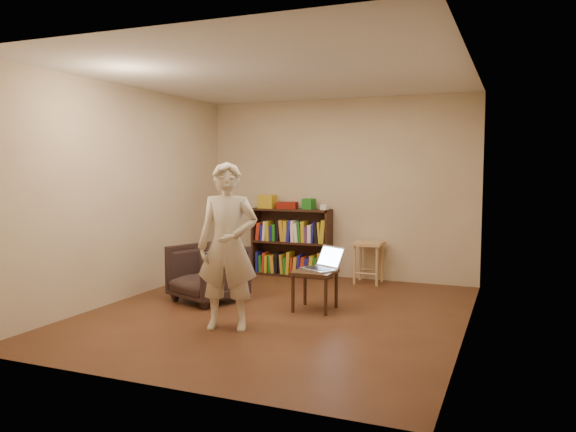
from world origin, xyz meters
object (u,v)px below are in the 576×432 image
at_px(bookshelf, 292,246).
at_px(stool, 369,250).
at_px(laptop, 323,265).
at_px(person, 228,246).
at_px(armchair, 208,273).
at_px(side_table, 315,277).

relative_size(bookshelf, stool, 2.08).
xyz_separation_m(laptop, person, (-0.62, -1.11, 0.32)).
distance_m(laptop, person, 1.31).
bearing_deg(person, bookshelf, 84.47).
bearing_deg(armchair, stool, 70.60).
bearing_deg(stool, bookshelf, 174.75).
distance_m(bookshelf, stool, 1.20).
relative_size(stool, armchair, 0.76).
bearing_deg(stool, armchair, -130.88).
xyz_separation_m(bookshelf, side_table, (1.01, -1.80, -0.06)).
relative_size(stool, side_table, 1.27).
bearing_deg(armchair, laptop, 28.50).
distance_m(stool, person, 2.84).
xyz_separation_m(bookshelf, armchair, (-0.34, -1.88, -0.09)).
bearing_deg(bookshelf, side_table, -60.78).
bearing_deg(armchair, bookshelf, 101.32).
xyz_separation_m(armchair, laptop, (1.41, 0.17, 0.16)).
height_order(stool, side_table, stool).
bearing_deg(person, side_table, 46.71).
xyz_separation_m(bookshelf, laptop, (1.07, -1.71, 0.07)).
xyz_separation_m(stool, laptop, (-0.13, -1.60, 0.05)).
xyz_separation_m(armchair, person, (0.79, -0.94, 0.49)).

